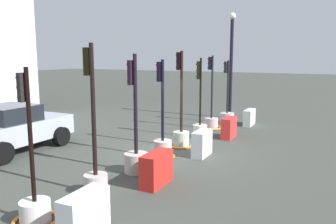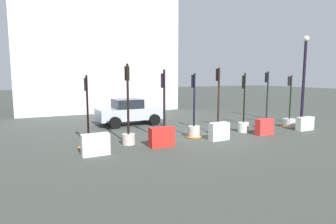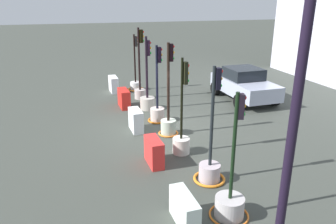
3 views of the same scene
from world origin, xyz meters
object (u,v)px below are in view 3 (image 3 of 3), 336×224
(construction_barrier_1, at_px, (124,99))
(traffic_light_1, at_px, (140,83))
(traffic_light_5, at_px, (182,136))
(traffic_light_6, at_px, (210,165))
(traffic_light_0, at_px, (136,82))
(traffic_light_3, at_px, (157,109))
(construction_barrier_0, at_px, (114,84))
(traffic_light_4, at_px, (169,120))
(construction_barrier_3, at_px, (154,152))
(traffic_light_2, at_px, (147,97))
(car_silver_hatchback, at_px, (244,84))
(street_lamp_post, at_px, (296,108))
(traffic_light_7, at_px, (230,200))
(construction_barrier_2, at_px, (136,120))
(construction_barrier_4, at_px, (184,210))

(construction_barrier_1, bearing_deg, traffic_light_1, 138.27)
(traffic_light_5, relative_size, traffic_light_6, 0.97)
(traffic_light_0, relative_size, traffic_light_1, 0.86)
(traffic_light_0, height_order, traffic_light_6, traffic_light_6)
(traffic_light_3, distance_m, construction_barrier_0, 5.34)
(traffic_light_3, height_order, construction_barrier_0, traffic_light_3)
(traffic_light_0, relative_size, traffic_light_4, 0.89)
(traffic_light_4, relative_size, construction_barrier_3, 3.48)
(construction_barrier_1, bearing_deg, traffic_light_2, 59.79)
(car_silver_hatchback, xyz_separation_m, street_lamp_post, (10.01, -4.79, 2.42))
(traffic_light_7, relative_size, car_silver_hatchback, 0.75)
(traffic_light_0, distance_m, traffic_light_5, 8.45)
(construction_barrier_2, bearing_deg, construction_barrier_3, -0.08)
(construction_barrier_4, bearing_deg, traffic_light_4, 167.15)
(traffic_light_4, height_order, construction_barrier_4, traffic_light_4)
(traffic_light_0, relative_size, construction_barrier_4, 2.74)
(construction_barrier_1, bearing_deg, construction_barrier_4, -0.56)
(traffic_light_4, bearing_deg, traffic_light_1, -179.49)
(traffic_light_5, height_order, construction_barrier_2, traffic_light_5)
(traffic_light_5, bearing_deg, construction_barrier_1, -169.11)
(construction_barrier_3, distance_m, construction_barrier_4, 3.05)
(traffic_light_2, bearing_deg, construction_barrier_2, -23.31)
(traffic_light_4, xyz_separation_m, traffic_light_7, (5.27, -0.04, -0.16))
(construction_barrier_4, bearing_deg, construction_barrier_3, 178.96)
(traffic_light_3, height_order, traffic_light_5, traffic_light_5)
(traffic_light_5, height_order, traffic_light_7, traffic_light_5)
(traffic_light_7, bearing_deg, traffic_light_6, 172.93)
(traffic_light_1, bearing_deg, traffic_light_2, -1.06)
(traffic_light_1, relative_size, traffic_light_6, 1.08)
(traffic_light_2, bearing_deg, traffic_light_4, 1.39)
(construction_barrier_2, bearing_deg, traffic_light_6, 16.66)
(construction_barrier_1, bearing_deg, street_lamp_post, 7.48)
(traffic_light_6, bearing_deg, traffic_light_2, -177.96)
(traffic_light_2, relative_size, traffic_light_3, 1.05)
(traffic_light_2, xyz_separation_m, street_lamp_post, (9.94, 0.35, 2.62))
(traffic_light_1, distance_m, car_silver_hatchback, 5.39)
(traffic_light_2, xyz_separation_m, traffic_light_6, (6.80, 0.24, -0.14))
(traffic_light_5, distance_m, construction_barrier_0, 8.49)
(traffic_light_3, xyz_separation_m, construction_barrier_1, (-2.29, -1.07, -0.09))
(traffic_light_0, xyz_separation_m, construction_barrier_4, (11.99, -1.26, -0.05))
(traffic_light_6, bearing_deg, car_silver_hatchback, 144.50)
(traffic_light_0, relative_size, traffic_light_3, 0.97)
(traffic_light_2, bearing_deg, traffic_light_5, 0.32)
(traffic_light_0, bearing_deg, construction_barrier_4, -5.98)
(traffic_light_1, relative_size, construction_barrier_4, 3.18)
(traffic_light_3, xyz_separation_m, construction_barrier_2, (0.77, -1.10, -0.09))
(traffic_light_1, xyz_separation_m, traffic_light_4, (4.99, 0.04, -0.24))
(traffic_light_0, distance_m, traffic_light_6, 10.36)
(traffic_light_0, height_order, construction_barrier_2, traffic_light_0)
(construction_barrier_0, bearing_deg, traffic_light_5, 7.88)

